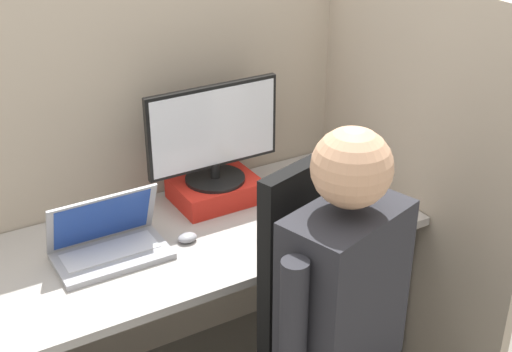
% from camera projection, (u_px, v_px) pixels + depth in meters
% --- Properties ---
extents(cubicle_panel_back, '(1.98, 0.04, 1.51)m').
position_uv_depth(cubicle_panel_back, '(156.00, 182.00, 2.66)').
color(cubicle_panel_back, tan).
rests_on(cubicle_panel_back, ground).
extents(cubicle_panel_right, '(0.04, 1.28, 1.51)m').
position_uv_depth(cubicle_panel_right, '(388.00, 178.00, 2.69)').
color(cubicle_panel_right, tan).
rests_on(cubicle_panel_right, ground).
extents(desk, '(1.48, 0.65, 0.72)m').
position_uv_depth(desk, '(200.00, 274.00, 2.49)').
color(desk, '#9E9993').
rests_on(desk, ground).
extents(paper_box, '(0.30, 0.23, 0.08)m').
position_uv_depth(paper_box, '(215.00, 190.00, 2.59)').
color(paper_box, red).
rests_on(paper_box, desk).
extents(monitor, '(0.50, 0.22, 0.36)m').
position_uv_depth(monitor, '(213.00, 134.00, 2.49)').
color(monitor, black).
rests_on(monitor, paper_box).
extents(laptop, '(0.36, 0.21, 0.21)m').
position_uv_depth(laptop, '(109.00, 244.00, 2.26)').
color(laptop, '#99999E').
rests_on(laptop, desk).
extents(mouse, '(0.07, 0.05, 0.03)m').
position_uv_depth(mouse, '(187.00, 238.00, 2.35)').
color(mouse, gray).
rests_on(mouse, desk).
extents(stapler, '(0.04, 0.15, 0.04)m').
position_uv_depth(stapler, '(354.00, 178.00, 2.72)').
color(stapler, black).
rests_on(stapler, desk).
extents(carrot_toy, '(0.04, 0.15, 0.04)m').
position_uv_depth(carrot_toy, '(317.00, 223.00, 2.42)').
color(carrot_toy, orange).
rests_on(carrot_toy, desk).
extents(office_chair, '(0.58, 0.62, 1.12)m').
position_uv_depth(office_chair, '(325.00, 346.00, 2.11)').
color(office_chair, black).
rests_on(office_chair, ground).
extents(person, '(0.46, 0.46, 1.32)m').
position_uv_depth(person, '(349.00, 326.00, 1.88)').
color(person, black).
rests_on(person, ground).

